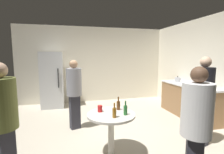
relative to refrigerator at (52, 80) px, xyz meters
The scene contains 16 objects.
ground_plane 2.80m from the refrigerator, 56.72° to the right, with size 5.20×5.20×0.10m, color #B2A893.
wall_back 1.57m from the refrigerator, 16.59° to the left, with size 5.32×0.06×2.70m, color silver.
wall_side_right 4.65m from the refrigerator, 28.37° to the right, with size 0.06×5.20×2.70m, color silver.
refrigerator is the anchor object (origin of this frame).
kitchen_counter 4.19m from the refrigerator, 26.60° to the right, with size 0.64×1.87×0.90m.
kettle 3.94m from the refrigerator, 20.86° to the right, with size 0.24×0.17×0.18m.
wine_bottle_on_counter 4.26m from the refrigerator, 30.40° to the right, with size 0.08×0.08×0.31m.
foreground_table 3.39m from the refrigerator, 69.40° to the right, with size 0.80×0.80×0.73m.
beer_bottle_amber 3.55m from the refrigerator, 70.33° to the right, with size 0.06×0.06×0.23m.
beer_bottle_brown 3.29m from the refrigerator, 65.55° to the right, with size 0.06×0.06×0.23m.
beer_bottle_green 3.56m from the refrigerator, 66.88° to the right, with size 0.06×0.06×0.23m.
plastic_cup_red 3.20m from the refrigerator, 71.25° to the right, with size 0.08×0.08×0.11m, color red.
person_in_olive_shirt 3.53m from the refrigerator, 94.20° to the right, with size 0.48×0.48×1.61m.
person_in_white_shirt 4.64m from the refrigerator, 65.47° to the right, with size 0.47×0.47×1.57m.
person_in_black_shirt 4.36m from the refrigerator, 47.69° to the right, with size 0.42×0.42×1.67m.
person_in_gray_shirt 2.00m from the refrigerator, 71.32° to the right, with size 0.42×0.42×1.58m.
Camera 1 is at (-0.90, -3.57, 1.68)m, focal length 27.22 mm.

